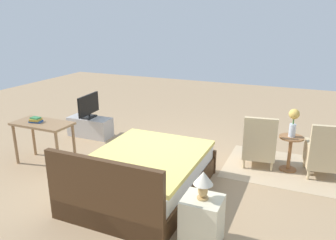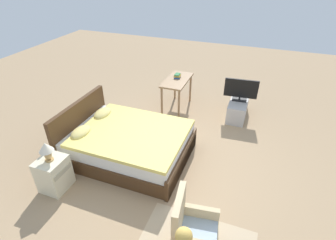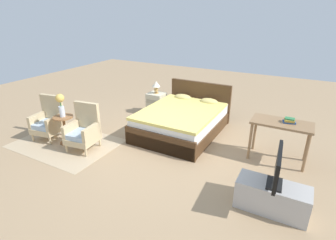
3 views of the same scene
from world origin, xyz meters
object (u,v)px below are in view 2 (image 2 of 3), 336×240
tv_flatscreen (241,90)px  book_stack (177,76)px  bed (127,143)px  nightstand (54,174)px  vanity_desk (177,84)px  armchair_by_window_right (192,231)px  tv_stand (238,108)px  table_lamp (46,149)px

tv_flatscreen → book_stack: bearing=90.5°
bed → tv_flatscreen: bearing=-38.5°
bed → book_stack: bearing=-6.4°
nightstand → vanity_desk: 3.38m
armchair_by_window_right → book_stack: size_ratio=3.98×
armchair_by_window_right → tv_stand: bearing=-1.5°
bed → tv_flatscreen: (2.20, -1.75, 0.39)m
table_lamp → tv_stand: table_lamp is taller
vanity_desk → nightstand: bearing=163.0°
tv_stand → tv_flatscreen: size_ratio=1.30×
armchair_by_window_right → tv_flatscreen: bearing=-1.5°
tv_flatscreen → tv_stand: bearing=-175.9°
table_lamp → nightstand: bearing=-90.0°
bed → table_lamp: bearing=147.8°
tv_flatscreen → table_lamp: bearing=143.6°
table_lamp → book_stack: size_ratio=1.43×
tv_stand → book_stack: (-0.01, 1.51, 0.59)m
table_lamp → tv_stand: (3.33, -2.46, -0.58)m
armchair_by_window_right → tv_stand: (3.61, -0.10, -0.17)m
tv_flatscreen → book_stack: tv_flatscreen is taller
bed → vanity_desk: bed is taller
nightstand → vanity_desk: (3.21, -0.98, 0.36)m
tv_flatscreen → bed: bearing=141.5°
tv_flatscreen → vanity_desk: (-0.12, 1.48, -0.04)m
armchair_by_window_right → vanity_desk: (3.49, 1.38, 0.27)m
bed → tv_stand: bearing=-38.5°
table_lamp → book_stack: table_lamp is taller
nightstand → tv_flatscreen: (3.33, -2.46, 0.40)m
armchair_by_window_right → vanity_desk: size_ratio=0.88×
table_lamp → tv_flatscreen: size_ratio=0.45×
bed → tv_stand: 2.81m
nightstand → book_stack: size_ratio=2.49×
tv_stand → tv_flatscreen: (0.00, 0.00, 0.47)m
table_lamp → vanity_desk: bearing=-17.1°
bed → table_lamp: (-1.13, 0.71, 0.49)m
nightstand → table_lamp: table_lamp is taller
table_lamp → vanity_desk: table_lamp is taller
armchair_by_window_right → tv_stand: armchair_by_window_right is taller
vanity_desk → tv_flatscreen: bearing=-85.2°
tv_stand → vanity_desk: size_ratio=0.92×
tv_flatscreen → nightstand: bearing=143.6°
armchair_by_window_right → nightstand: size_ratio=1.60×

